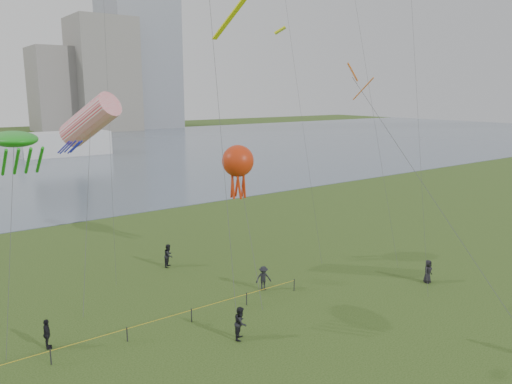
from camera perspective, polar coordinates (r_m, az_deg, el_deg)
building_mid at (r=184.53m, az=-17.08°, el=12.66°), size 20.00×20.00×38.00m
building_low at (r=186.02m, az=-21.75°, el=10.80°), size 16.00×18.00×28.00m
pavilion_right at (r=114.27m, az=-21.00°, el=5.17°), size 18.00×7.00×5.00m
fence at (r=27.81m, az=-26.86°, el=-17.52°), size 24.07×0.07×1.05m
spectator_a at (r=28.41m, az=-1.76°, el=-14.73°), size 1.14×1.14×1.86m
spectator_b at (r=34.76m, az=0.85°, el=-9.82°), size 1.25×0.97×1.71m
spectator_c at (r=29.62m, az=-22.78°, el=-14.75°), size 0.57×1.02×1.65m
spectator_d at (r=38.08m, az=19.05°, el=-8.57°), size 0.90×0.66×1.68m
spectator_g at (r=39.75m, az=-9.95°, el=-7.15°), size 1.11×1.10×1.81m
kite_windsock at (r=35.78m, az=-18.43°, el=7.78°), size 4.73×7.66×13.47m
kite_creature at (r=29.03m, az=-25.96°, el=5.41°), size 2.92×4.58×11.42m
kite_octopus at (r=38.33m, az=-2.08°, el=3.49°), size 4.95×9.34×9.45m
kite_delta at (r=31.16m, az=12.09°, el=11.58°), size 1.36×14.04×15.16m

